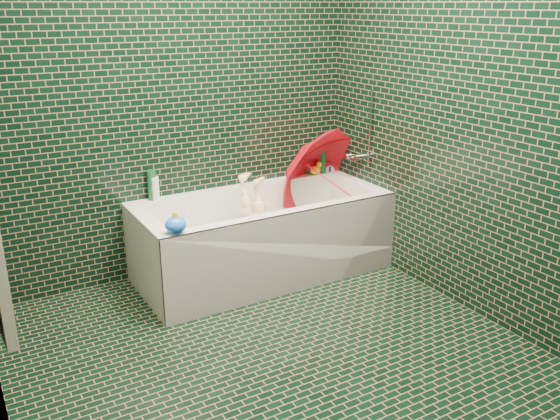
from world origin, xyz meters
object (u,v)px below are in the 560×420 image
bathtub (264,245)px  umbrella (328,180)px  rubber_duck (316,169)px  child (260,234)px  bath_toy (176,225)px

bathtub → umbrella: umbrella is taller
umbrella → rubber_duck: umbrella is taller
bathtub → rubber_duck: size_ratio=15.06×
bathtub → rubber_duck: 0.80m
child → umbrella: bearing=90.1°
umbrella → bath_toy: size_ratio=4.48×
bathtub → rubber_duck: (0.63, 0.31, 0.38)m
bathtub → child: (-0.04, -0.02, 0.10)m
umbrella → bath_toy: umbrella is taller
bathtub → bath_toy: 0.89m
bathtub → child: size_ratio=2.05×
rubber_duck → bath_toy: bath_toy is taller
rubber_duck → bath_toy: size_ratio=0.73×
bathtub → child: 0.11m
child → umbrella: (0.61, 0.08, 0.27)m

